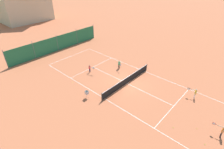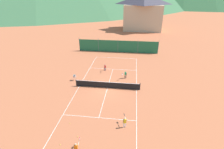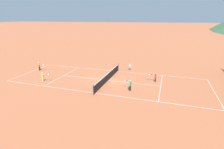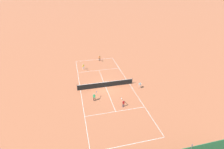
{
  "view_description": "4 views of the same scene",
  "coord_description": "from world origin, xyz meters",
  "views": [
    {
      "loc": [
        -14.98,
        -10.96,
        12.78
      ],
      "look_at": [
        -0.51,
        2.12,
        0.69
      ],
      "focal_mm": 28.0,
      "sensor_mm": 36.0,
      "label": 1
    },
    {
      "loc": [
        3.28,
        -21.09,
        12.78
      ],
      "look_at": [
        0.41,
        1.89,
        1.21
      ],
      "focal_mm": 28.0,
      "sensor_mm": 36.0,
      "label": 2
    },
    {
      "loc": [
        19.46,
        6.81,
        7.47
      ],
      "look_at": [
        -0.14,
        0.46,
        0.78
      ],
      "focal_mm": 28.0,
      "sensor_mm": 36.0,
      "label": 3
    },
    {
      "loc": [
        4.83,
        23.97,
        15.01
      ],
      "look_at": [
        -1.49,
        -1.71,
        1.25
      ],
      "focal_mm": 28.0,
      "sensor_mm": 36.0,
      "label": 4
    }
  ],
  "objects": [
    {
      "name": "player_far_service",
      "position": [
        2.33,
        3.26,
        0.71
      ],
      "size": [
        0.71,
        0.92,
        1.21
      ],
      "color": "black",
      "rests_on": "ground"
    },
    {
      "name": "tennis_ball_service_box",
      "position": [
        -2.11,
        1.16,
        0.03
      ],
      "size": [
        0.07,
        0.07,
        0.07
      ],
      "primitive_type": "sphere",
      "color": "#CCE033",
      "rests_on": "ground"
    },
    {
      "name": "tennis_ball_by_net_right",
      "position": [
        4.28,
        8.0,
        0.03
      ],
      "size": [
        0.07,
        0.07,
        0.07
      ],
      "primitive_type": "sphere",
      "color": "#CCE033",
      "rests_on": "ground"
    },
    {
      "name": "player_far_baseline",
      "position": [
        -1.0,
        -11.15,
        0.71
      ],
      "size": [
        0.41,
        1.03,
        1.22
      ],
      "color": "black",
      "rests_on": "ground"
    },
    {
      "name": "tennis_net",
      "position": [
        0.0,
        0.0,
        0.5
      ],
      "size": [
        9.18,
        0.08,
        1.06
      ],
      "color": "#2D2D2D",
      "rests_on": "ground"
    },
    {
      "name": "tennis_ball_near_corner",
      "position": [
        -2.85,
        -7.68,
        0.03
      ],
      "size": [
        0.07,
        0.07,
        0.07
      ],
      "primitive_type": "sphere",
      "color": "#CCE033",
      "rests_on": "ground"
    },
    {
      "name": "player_near_service",
      "position": [
        2.87,
        -7.45,
        0.7
      ],
      "size": [
        0.39,
        1.05,
        1.2
      ],
      "color": "white",
      "rests_on": "ground"
    },
    {
      "name": "ball_hopper",
      "position": [
        -5.31,
        1.63,
        0.66
      ],
      "size": [
        0.36,
        0.36,
        0.89
      ],
      "color": "#B7B7BC",
      "rests_on": "ground"
    },
    {
      "name": "court_line_markings",
      "position": [
        0.0,
        0.0,
        0.0
      ],
      "size": [
        8.25,
        23.85,
        0.01
      ],
      "color": "white",
      "rests_on": "ground"
    },
    {
      "name": "tennis_ball_far_corner",
      "position": [
        -2.77,
        -10.48,
        0.03
      ],
      "size": [
        0.07,
        0.07,
        0.07
      ],
      "primitive_type": "sphere",
      "color": "#CCE033",
      "rests_on": "ground"
    },
    {
      "name": "tennis_ball_alley_right",
      "position": [
        -4.56,
        5.35,
        0.03
      ],
      "size": [
        0.07,
        0.07,
        0.07
      ],
      "primitive_type": "sphere",
      "color": "#CCE033",
      "rests_on": "ground"
    },
    {
      "name": "player_near_baseline",
      "position": [
        -1.27,
        5.62,
        0.66
      ],
      "size": [
        0.37,
        1.0,
        1.12
      ],
      "color": "#23284C",
      "rests_on": "ground"
    },
    {
      "name": "ground_plane",
      "position": [
        0.0,
        0.0,
        0.0
      ],
      "size": [
        600.0,
        600.0,
        0.0
      ],
      "primitive_type": "plane",
      "color": "#B7603D"
    },
    {
      "name": "tennis_ball_by_net_left",
      "position": [
        -1.49,
        -9.36,
        0.03
      ],
      "size": [
        0.07,
        0.07,
        0.07
      ],
      "primitive_type": "sphere",
      "color": "#CCE033",
      "rests_on": "ground"
    }
  ]
}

